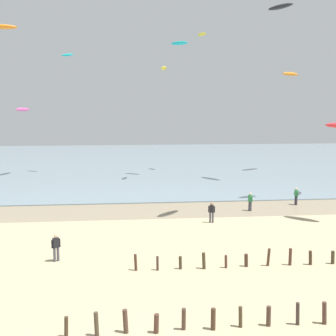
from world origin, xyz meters
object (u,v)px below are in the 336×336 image
Objects in this scene: person_by_waterline at (56,247)px; kite_aloft_10 at (280,7)px; kite_aloft_1 at (23,109)px; kite_aloft_0 at (164,68)px; person_nearest_camera at (250,201)px; kite_aloft_12 at (180,43)px; person_left_flank at (212,212)px; person_mid_beach at (296,196)px; kite_aloft_4 at (2,27)px; kite_aloft_2 at (290,74)px; kite_aloft_9 at (67,55)px; kite_aloft_6 at (202,34)px.

kite_aloft_10 is (23.38, 26.33, 21.01)m from person_by_waterline.
kite_aloft_0 is at bearing 89.80° from kite_aloft_1.
person_nearest_camera is 27.34m from kite_aloft_12.
person_left_flank is at bearing 34.38° from person_by_waterline.
kite_aloft_0 reaches higher than person_mid_beach.
person_left_flank is at bearing 128.05° from kite_aloft_4.
kite_aloft_12 is at bearing -22.44° from kite_aloft_0.
kite_aloft_12 is at bearing -23.12° from kite_aloft_2.
person_nearest_camera is 0.80× the size of kite_aloft_9.
kite_aloft_6 is at bearing 4.32° from kite_aloft_10.
kite_aloft_4 reaches higher than person_by_waterline.
person_mid_beach is 1.00× the size of person_left_flank.
person_left_flank is 35.34m from kite_aloft_2.
kite_aloft_4 is (-22.40, 22.75, 18.79)m from person_left_flank.
kite_aloft_6 is (26.55, 6.00, 0.61)m from kite_aloft_4.
kite_aloft_9 is at bearing 122.34° from kite_aloft_1.
kite_aloft_2 is (28.61, 35.29, 13.70)m from person_by_waterline.
kite_aloft_9 is at bearing 65.71° from kite_aloft_6.
kite_aloft_6 reaches higher than kite_aloft_2.
kite_aloft_6 is 6.16m from kite_aloft_12.
kite_aloft_12 is (21.78, -2.62, 8.91)m from kite_aloft_1.
kite_aloft_12 is (11.57, 32.08, 17.39)m from person_by_waterline.
kite_aloft_1 is 27.91m from kite_aloft_6.
person_mid_beach is 40.89m from kite_aloft_4.
kite_aloft_1 is 1.56× the size of kite_aloft_6.
kite_aloft_10 is (27.42, -10.05, 4.81)m from kite_aloft_9.
kite_aloft_4 reaches higher than kite_aloft_9.
kite_aloft_1 is at bearing 128.52° from person_left_flank.
kite_aloft_2 is (38.81, 0.60, 5.23)m from kite_aloft_1.
kite_aloft_9 is at bearing 72.70° from kite_aloft_0.
kite_aloft_2 is 12.69m from kite_aloft_10.
kite_aloft_10 is (33.59, -8.37, 12.53)m from kite_aloft_1.
kite_aloft_1 is at bearing 137.95° from person_nearest_camera.
kite_aloft_2 is at bearing 61.55° from person_nearest_camera.
person_mid_beach is at bearing 72.59° from kite_aloft_1.
person_mid_beach is 37.62m from kite_aloft_9.
kite_aloft_2 is 1.39× the size of kite_aloft_12.
kite_aloft_10 reaches higher than kite_aloft_1.
kite_aloft_0 reaches higher than kite_aloft_1.
person_nearest_camera is 1.00× the size of person_by_waterline.
kite_aloft_12 is at bearing 89.29° from person_left_flank.
person_left_flank is 0.78× the size of kite_aloft_0.
kite_aloft_10 is at bearing 62.65° from person_nearest_camera.
kite_aloft_2 reaches higher than person_left_flank.
kite_aloft_9 is (7.09, 5.91, -2.59)m from kite_aloft_4.
kite_aloft_4 is (-11.13, 30.46, 18.79)m from person_by_waterline.
kite_aloft_2 is 0.98× the size of kite_aloft_4.
kite_aloft_1 is at bearing -32.91° from kite_aloft_2.
person_nearest_camera is at bearing 118.81° from kite_aloft_10.
person_left_flank is at bearing 55.64° from kite_aloft_1.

